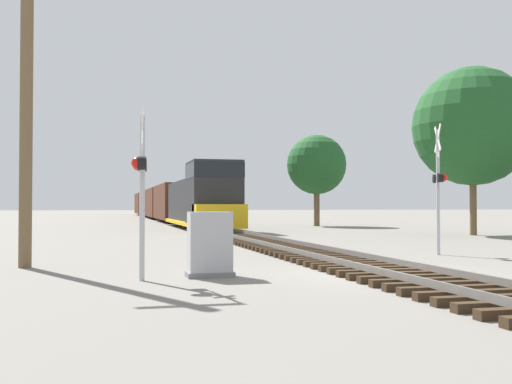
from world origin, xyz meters
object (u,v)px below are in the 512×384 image
crossing_signal_near (141,175)px  relay_cabinet (210,245)px  freight_train (162,203)px  crossing_signal_far (439,182)px  tree_far_right (473,126)px  tree_mid_background (317,165)px  utility_pole (26,89)px

crossing_signal_near → relay_cabinet: bearing=107.7°
freight_train → crossing_signal_far: 53.79m
freight_train → crossing_signal_near: 58.50m
tree_far_right → tree_mid_background: size_ratio=1.28×
relay_cabinet → tree_far_right: tree_far_right is taller
crossing_signal_near → utility_pole: utility_pole is taller
utility_pole → freight_train: bearing=81.0°
utility_pole → tree_mid_background: utility_pole is taller
freight_train → tree_mid_background: tree_mid_background is taller
crossing_signal_near → crossing_signal_far: 11.21m
tree_far_right → tree_mid_background: bearing=101.9°
utility_pole → tree_far_right: utility_pole is taller
crossing_signal_near → crossing_signal_far: size_ratio=0.87×
crossing_signal_near → tree_mid_background: 36.08m
relay_cabinet → tree_mid_background: bearing=65.9°
crossing_signal_far → tree_far_right: (9.07, 11.43, 3.64)m
utility_pole → tree_far_right: size_ratio=1.00×
crossing_signal_near → freight_train: bearing=179.0°
tree_mid_background → utility_pole: bearing=-123.1°
crossing_signal_far → crossing_signal_near: bearing=133.3°
relay_cabinet → crossing_signal_far: bearing=26.2°
tree_far_right → tree_mid_background: 16.66m
freight_train → crossing_signal_near: size_ratio=19.96×
crossing_signal_near → relay_cabinet: 2.31m
utility_pole → tree_far_right: 25.43m
freight_train → tree_mid_background: 27.97m
freight_train → crossing_signal_far: size_ratio=17.40×
crossing_signal_far → utility_pole: size_ratio=0.47×
freight_train → crossing_signal_far: (4.43, -53.60, 0.53)m
crossing_signal_near → tree_far_right: bearing=134.4°
crossing_signal_far → tree_far_right: 15.04m
tree_far_right → freight_train: bearing=107.8°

